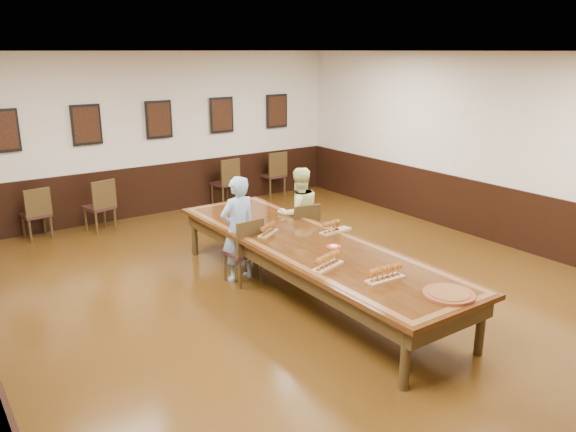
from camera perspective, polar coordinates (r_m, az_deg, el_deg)
floor at (r=7.77m, az=2.13°, el=-8.03°), size 8.00×10.00×0.02m
ceiling at (r=7.06m, az=2.42°, el=16.46°), size 8.00×10.00×0.02m
wall_back at (r=11.57m, az=-13.03°, el=8.08°), size 8.00×0.02×3.20m
wall_right at (r=10.15m, az=20.75°, el=6.30°), size 0.02×10.00×3.20m
chair_man at (r=8.03m, az=-4.64°, el=-3.44°), size 0.49×0.52×0.96m
chair_woman at (r=8.87m, az=1.38°, el=-1.52°), size 0.52×0.55×0.94m
spare_chair_a at (r=10.80m, az=-24.27°, el=0.29°), size 0.49×0.53×0.94m
spare_chair_b at (r=10.82m, az=-18.64°, el=1.05°), size 0.56×0.59×0.98m
spare_chair_c at (r=12.09m, az=-6.45°, el=3.49°), size 0.54×0.58×1.02m
spare_chair_d at (r=12.80m, az=-1.57°, el=4.32°), size 0.48×0.52×1.02m
person_man at (r=8.02m, az=-5.10°, el=-1.31°), size 0.59×0.41×1.54m
person_woman at (r=8.88m, az=1.11°, el=0.28°), size 0.82×0.69×1.47m
pink_phone at (r=8.11m, az=4.02°, el=-1.18°), size 0.13×0.15×0.01m
wainscoting at (r=7.57m, az=2.18°, el=-4.52°), size 8.00×10.00×1.00m
conference_table at (r=7.53m, az=2.19°, el=-3.73°), size 1.40×5.00×0.76m
posters at (r=11.47m, az=-12.99°, el=9.53°), size 6.14×0.04×0.74m
flight_a at (r=7.79m, az=-2.03°, el=-1.37°), size 0.43×0.33×0.16m
flight_b at (r=7.88m, az=4.67°, el=-1.10°), size 0.51×0.19×0.19m
flight_c at (r=6.62m, az=4.06°, el=-4.61°), size 0.51×0.28×0.18m
flight_d at (r=6.35m, az=9.87°, el=-5.78°), size 0.49×0.17×0.18m
red_plate_grp at (r=7.32m, az=4.68°, el=-3.13°), size 0.19×0.19×0.02m
carved_platter at (r=6.14m, az=16.02°, el=-7.65°), size 0.56×0.56×0.04m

